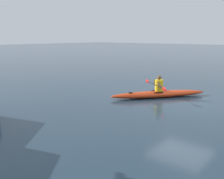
# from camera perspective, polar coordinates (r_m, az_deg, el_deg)

# --- Properties ---
(ground_plane) EXTENTS (160.00, 160.00, 0.00)m
(ground_plane) POSITION_cam_1_polar(r_m,az_deg,el_deg) (11.75, 15.84, -2.62)
(ground_plane) COLOR #233847
(kayak) EXTENTS (3.36, 4.20, 0.31)m
(kayak) POSITION_cam_1_polar(r_m,az_deg,el_deg) (12.27, 10.51, -1.00)
(kayak) COLOR red
(kayak) RESTS_ON ground
(kayaker) EXTENTS (1.95, 1.47, 0.75)m
(kayaker) POSITION_cam_1_polar(r_m,az_deg,el_deg) (12.16, 10.44, 1.11)
(kayaker) COLOR yellow
(kayaker) RESTS_ON kayak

